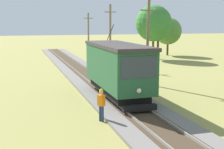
% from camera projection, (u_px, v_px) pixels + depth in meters
% --- Properties ---
extents(red_tram, '(2.60, 8.54, 4.79)m').
position_uv_depth(red_tram, '(117.00, 68.00, 21.26)').
color(red_tram, '#235633').
rests_on(red_tram, rail_right).
extents(utility_pole_mid, '(1.40, 0.54, 7.08)m').
position_uv_depth(utility_pole_mid, '(148.00, 42.00, 26.09)').
color(utility_pole_mid, '#7A664C').
rests_on(utility_pole_mid, ground).
extents(utility_pole_far, '(1.40, 0.32, 7.29)m').
position_uv_depth(utility_pole_far, '(110.00, 35.00, 36.47)').
color(utility_pole_far, '#7A664C').
rests_on(utility_pole_far, ground).
extents(utility_pole_distant, '(1.40, 0.27, 6.65)m').
position_uv_depth(utility_pole_distant, '(88.00, 34.00, 47.60)').
color(utility_pole_distant, '#7A664C').
rests_on(utility_pole_distant, ground).
extents(track_worker, '(0.39, 0.45, 1.78)m').
position_uv_depth(track_worker, '(101.00, 103.00, 16.65)').
color(track_worker, navy).
rests_on(track_worker, ground).
extents(tree_right_near, '(4.29, 4.29, 6.02)m').
position_uv_depth(tree_right_near, '(168.00, 31.00, 49.79)').
color(tree_right_near, '#4C3823').
rests_on(tree_right_near, ground).
extents(tree_right_far, '(5.16, 5.16, 7.69)m').
position_uv_depth(tree_right_far, '(154.00, 23.00, 44.41)').
color(tree_right_far, '#4C3823').
rests_on(tree_right_far, ground).
extents(tree_horizon, '(3.41, 3.41, 6.24)m').
position_uv_depth(tree_horizon, '(158.00, 28.00, 44.54)').
color(tree_horizon, '#4C3823').
rests_on(tree_horizon, ground).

